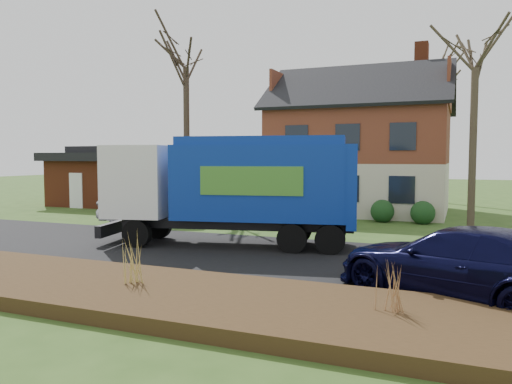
% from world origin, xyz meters
% --- Properties ---
extents(ground, '(120.00, 120.00, 0.00)m').
position_xyz_m(ground, '(0.00, 0.00, 0.00)').
color(ground, '#2D4A18').
rests_on(ground, ground).
extents(road, '(80.00, 7.00, 0.02)m').
position_xyz_m(road, '(0.00, 0.00, 0.01)').
color(road, black).
rests_on(road, ground).
extents(mulch_verge, '(80.00, 3.50, 0.30)m').
position_xyz_m(mulch_verge, '(0.00, -5.30, 0.15)').
color(mulch_verge, black).
rests_on(mulch_verge, ground).
extents(main_house, '(12.95, 8.95, 9.26)m').
position_xyz_m(main_house, '(1.49, 13.91, 4.03)').
color(main_house, beige).
rests_on(main_house, ground).
extents(ranch_house, '(9.80, 8.20, 3.70)m').
position_xyz_m(ranch_house, '(-12.00, 13.00, 1.81)').
color(ranch_house, brown).
rests_on(ranch_house, ground).
extents(garbage_truck, '(8.93, 4.01, 3.71)m').
position_xyz_m(garbage_truck, '(0.08, 1.33, 2.14)').
color(garbage_truck, black).
rests_on(garbage_truck, ground).
extents(silver_sedan, '(4.94, 2.82, 1.54)m').
position_xyz_m(silver_sedan, '(-5.56, 4.78, 0.77)').
color(silver_sedan, '#95989C').
rests_on(silver_sedan, ground).
extents(navy_wagon, '(5.85, 4.29, 1.58)m').
position_xyz_m(navy_wagon, '(7.20, -2.67, 0.79)').
color(navy_wagon, black).
rests_on(navy_wagon, ground).
extents(tree_front_west, '(3.75, 3.75, 11.15)m').
position_xyz_m(tree_front_west, '(-7.08, 10.39, 9.18)').
color(tree_front_west, '#3B2E23').
rests_on(tree_front_west, ground).
extents(tree_front_east, '(3.53, 3.53, 9.80)m').
position_xyz_m(tree_front_east, '(7.61, 9.61, 7.97)').
color(tree_front_east, '#473A2A').
rests_on(tree_front_east, ground).
extents(tree_back, '(3.51, 3.51, 11.12)m').
position_xyz_m(tree_back, '(5.31, 21.80, 9.27)').
color(tree_back, '#423527').
rests_on(tree_back, ground).
extents(grass_clump_mid, '(0.38, 0.32, 1.07)m').
position_xyz_m(grass_clump_mid, '(0.58, -5.13, 0.84)').
color(grass_clump_mid, tan).
rests_on(grass_clump_mid, mulch_verge).
extents(grass_clump_east, '(0.35, 0.29, 0.87)m').
position_xyz_m(grass_clump_east, '(6.06, -5.07, 0.74)').
color(grass_clump_east, '#A17247').
rests_on(grass_clump_east, mulch_verge).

